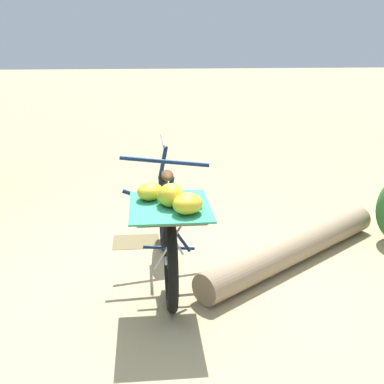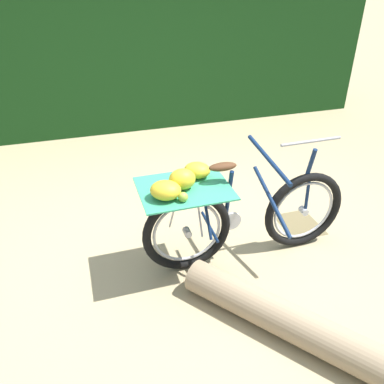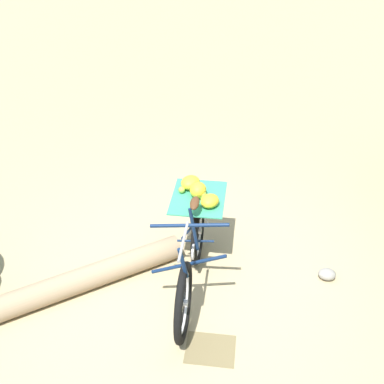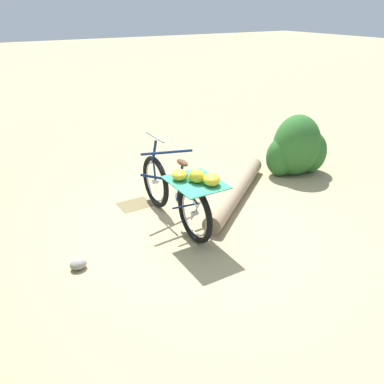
# 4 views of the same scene
# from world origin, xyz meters

# --- Properties ---
(ground_plane) EXTENTS (60.00, 60.00, 0.00)m
(ground_plane) POSITION_xyz_m (0.00, 0.00, 0.00)
(ground_plane) COLOR tan
(foliage_hedge) EXTENTS (1.00, 6.37, 1.95)m
(foliage_hedge) POSITION_xyz_m (3.42, -0.24, 0.98)
(foliage_hedge) COLOR #143814
(foliage_hedge) RESTS_ON ground_plane
(bicycle) EXTENTS (0.71, 1.78, 1.03)m
(bicycle) POSITION_xyz_m (-0.12, -0.11, 0.48)
(bicycle) COLOR black
(bicycle) RESTS_ON ground_plane
(fallen_log) EXTENTS (1.90, 1.52, 0.25)m
(fallen_log) POSITION_xyz_m (-1.23, -0.35, 0.12)
(fallen_log) COLOR #9E8466
(fallen_log) RESTS_ON ground_plane
(path_stone) EXTENTS (0.18, 0.15, 0.11)m
(path_stone) POSITION_xyz_m (1.25, 0.14, 0.06)
(path_stone) COLOR gray
(path_stone) RESTS_ON ground_plane
(leaf_litter_patch) EXTENTS (0.44, 0.36, 0.01)m
(leaf_litter_patch) POSITION_xyz_m (0.14, -0.93, 0.00)
(leaf_litter_patch) COLOR olive
(leaf_litter_patch) RESTS_ON ground_plane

